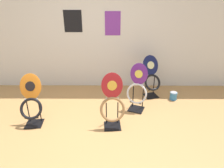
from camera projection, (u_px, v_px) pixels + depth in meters
ground_plane at (85, 142)px, 3.03m from camera, size 14.00×14.00×0.00m
wall_back at (94, 32)px, 4.45m from camera, size 8.00×0.07×2.60m
toilet_seat_display_crimson_swirl at (112, 105)px, 3.24m from camera, size 0.42×0.30×0.93m
toilet_seat_display_navy_moon at (152, 77)px, 4.29m from camera, size 0.44×0.45×0.88m
toilet_seat_display_purple_note at (137, 88)px, 3.73m from camera, size 0.42×0.36×0.92m
toilet_seat_display_orange_sun at (31, 102)px, 3.32m from camera, size 0.39×0.39×0.87m
paint_can at (173, 96)px, 4.24m from camera, size 0.15×0.15×0.17m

